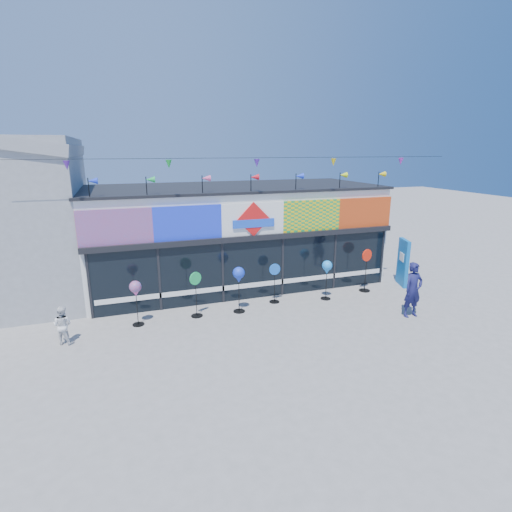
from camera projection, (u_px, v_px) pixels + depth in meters
name	position (u px, v px, depth m)	size (l,w,h in m)	color
ground	(289.00, 336.00, 12.36)	(80.00, 80.00, 0.00)	slate
kite_shop	(234.00, 234.00, 17.25)	(16.00, 5.70, 5.31)	white
blue_sign	(403.00, 262.00, 16.74)	(0.46, 0.98, 1.97)	#0B60AF
spinner_0	(136.00, 290.00, 12.80)	(0.38, 0.38, 1.52)	black
spinner_1	(196.00, 293.00, 13.57)	(0.43, 0.41, 1.60)	black
spinner_2	(239.00, 276.00, 13.84)	(0.42, 0.42, 1.65)	black
spinner_3	(275.00, 282.00, 14.86)	(0.42, 0.38, 1.51)	black
spinner_4	(327.00, 268.00, 15.07)	(0.39, 0.39, 1.53)	black
spinner_5	(366.00, 269.00, 16.02)	(0.49, 0.45, 1.75)	black
adult_man	(413.00, 290.00, 13.57)	(0.70, 0.46, 1.92)	#171848
child	(63.00, 325.00, 11.73)	(0.57, 0.33, 1.17)	silver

